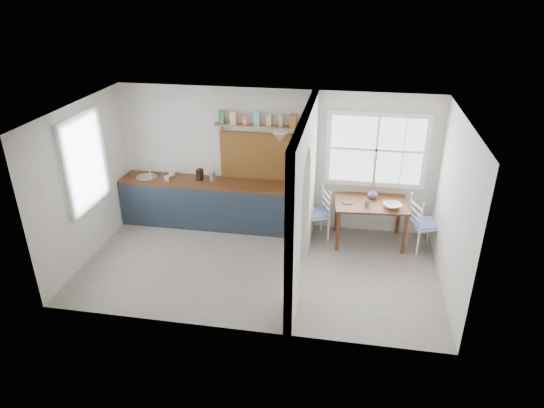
% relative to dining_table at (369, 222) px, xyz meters
% --- Properties ---
extents(floor, '(5.80, 3.20, 0.01)m').
position_rel_dining_table_xyz_m(floor, '(-1.78, -1.14, -0.39)').
color(floor, gray).
rests_on(floor, ground).
extents(ceiling, '(5.80, 3.20, 0.01)m').
position_rel_dining_table_xyz_m(ceiling, '(-1.78, -1.14, 2.21)').
color(ceiling, silver).
rests_on(ceiling, walls).
extents(walls, '(5.81, 3.21, 2.60)m').
position_rel_dining_table_xyz_m(walls, '(-1.78, -1.14, 0.91)').
color(walls, silver).
rests_on(walls, floor).
extents(partition, '(0.12, 3.20, 2.60)m').
position_rel_dining_table_xyz_m(partition, '(-1.08, -1.09, 1.06)').
color(partition, silver).
rests_on(partition, floor).
extents(kitchen_window, '(0.10, 1.16, 1.50)m').
position_rel_dining_table_xyz_m(kitchen_window, '(-4.65, -1.14, 1.26)').
color(kitchen_window, white).
rests_on(kitchen_window, walls).
extents(nook_window, '(1.76, 0.10, 1.30)m').
position_rel_dining_table_xyz_m(nook_window, '(0.02, 0.42, 1.21)').
color(nook_window, white).
rests_on(nook_window, walls).
extents(counter, '(3.50, 0.60, 0.90)m').
position_rel_dining_table_xyz_m(counter, '(-2.91, 0.18, 0.07)').
color(counter, brown).
rests_on(counter, floor).
extents(sink, '(0.40, 0.40, 0.02)m').
position_rel_dining_table_xyz_m(sink, '(-4.21, 0.16, 0.50)').
color(sink, silver).
rests_on(sink, counter).
extents(backsplash, '(1.65, 0.03, 0.90)m').
position_rel_dining_table_xyz_m(backsplash, '(-1.98, 0.43, 0.96)').
color(backsplash, brown).
rests_on(backsplash, walls).
extents(shelf, '(1.75, 0.20, 0.21)m').
position_rel_dining_table_xyz_m(shelf, '(-1.98, 0.35, 1.61)').
color(shelf, '#936D46').
rests_on(shelf, walls).
extents(pendant_lamp, '(0.26, 0.26, 0.16)m').
position_rel_dining_table_xyz_m(pendant_lamp, '(-1.63, 0.01, 1.49)').
color(pendant_lamp, beige).
rests_on(pendant_lamp, ceiling).
extents(utensil_rail, '(0.02, 0.50, 0.02)m').
position_rel_dining_table_xyz_m(utensil_rail, '(-1.17, -0.24, 1.06)').
color(utensil_rail, silver).
rests_on(utensil_rail, partition).
extents(dining_table, '(1.32, 0.93, 0.78)m').
position_rel_dining_table_xyz_m(dining_table, '(0.00, 0.00, 0.00)').
color(dining_table, brown).
rests_on(dining_table, floor).
extents(chair_left, '(0.58, 0.58, 0.97)m').
position_rel_dining_table_xyz_m(chair_left, '(-0.97, 0.01, 0.09)').
color(chair_left, white).
rests_on(chair_left, floor).
extents(chair_right, '(0.60, 0.60, 1.01)m').
position_rel_dining_table_xyz_m(chair_right, '(0.94, -0.09, 0.11)').
color(chair_right, white).
rests_on(chair_right, floor).
extents(kettle, '(0.24, 0.20, 0.26)m').
position_rel_dining_table_xyz_m(kettle, '(-1.45, 0.17, 0.64)').
color(kettle, silver).
rests_on(kettle, counter).
extents(mug_a, '(0.14, 0.14, 0.10)m').
position_rel_dining_table_xyz_m(mug_a, '(-3.75, 0.04, 0.56)').
color(mug_a, white).
rests_on(mug_a, counter).
extents(mug_b, '(0.16, 0.16, 0.10)m').
position_rel_dining_table_xyz_m(mug_b, '(-3.74, 0.29, 0.56)').
color(mug_b, silver).
rests_on(mug_b, counter).
extents(knife_block, '(0.11, 0.15, 0.21)m').
position_rel_dining_table_xyz_m(knife_block, '(-3.16, 0.20, 0.61)').
color(knife_block, black).
rests_on(knife_block, counter).
extents(jar, '(0.14, 0.14, 0.17)m').
position_rel_dining_table_xyz_m(jar, '(-2.91, 0.20, 0.60)').
color(jar, '#6D6651').
rests_on(jar, counter).
extents(towel_magenta, '(0.02, 0.03, 0.55)m').
position_rel_dining_table_xyz_m(towel_magenta, '(-1.20, -0.18, -0.12)').
color(towel_magenta, '#BD1D5C').
rests_on(towel_magenta, counter).
extents(towel_orange, '(0.02, 0.03, 0.52)m').
position_rel_dining_table_xyz_m(towel_orange, '(-1.20, -0.19, -0.14)').
color(towel_orange, orange).
rests_on(towel_orange, counter).
extents(bowl, '(0.38, 0.38, 0.07)m').
position_rel_dining_table_xyz_m(bowl, '(0.35, -0.15, 0.43)').
color(bowl, white).
rests_on(bowl, dining_table).
extents(table_cup, '(0.13, 0.13, 0.10)m').
position_rel_dining_table_xyz_m(table_cup, '(-0.08, -0.14, 0.44)').
color(table_cup, '#6CA267').
rests_on(table_cup, dining_table).
extents(plate, '(0.22, 0.22, 0.02)m').
position_rel_dining_table_xyz_m(plate, '(-0.41, -0.09, 0.40)').
color(plate, '#282626').
rests_on(plate, dining_table).
extents(vase, '(0.24, 0.24, 0.19)m').
position_rel_dining_table_xyz_m(vase, '(0.02, 0.16, 0.49)').
color(vase, '#60436E').
rests_on(vase, dining_table).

